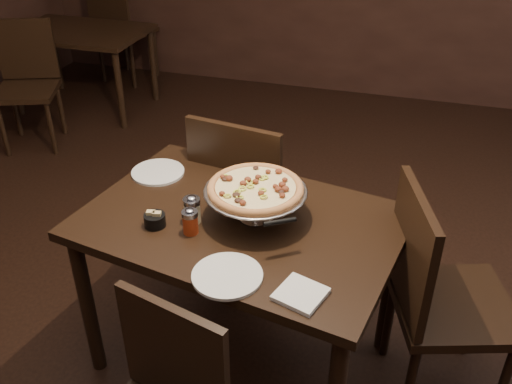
# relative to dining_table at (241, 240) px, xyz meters

# --- Properties ---
(room) EXTENTS (6.04, 7.04, 2.84)m
(room) POSITION_rel_dining_table_xyz_m (0.08, -0.09, 0.73)
(room) COLOR black
(room) RESTS_ON ground
(dining_table) EXTENTS (1.38, 1.05, 0.78)m
(dining_table) POSITION_rel_dining_table_xyz_m (0.00, 0.00, 0.00)
(dining_table) COLOR black
(dining_table) RESTS_ON ground
(background_table) EXTENTS (1.11, 0.74, 0.69)m
(background_table) POSITION_rel_dining_table_xyz_m (-2.19, 2.39, -0.07)
(background_table) COLOR black
(background_table) RESTS_ON ground
(pizza_stand) EXTENTS (0.41, 0.41, 0.17)m
(pizza_stand) POSITION_rel_dining_table_xyz_m (0.05, 0.03, 0.24)
(pizza_stand) COLOR #B3B2BA
(pizza_stand) RESTS_ON dining_table
(parmesan_shaker) EXTENTS (0.07, 0.07, 0.12)m
(parmesan_shaker) POSITION_rel_dining_table_xyz_m (-0.18, -0.07, 0.16)
(parmesan_shaker) COLOR #F9F4C2
(parmesan_shaker) RESTS_ON dining_table
(pepper_flake_shaker) EXTENTS (0.06, 0.06, 0.11)m
(pepper_flake_shaker) POSITION_rel_dining_table_xyz_m (-0.16, -0.14, 0.15)
(pepper_flake_shaker) COLOR maroon
(pepper_flake_shaker) RESTS_ON dining_table
(packet_caddy) EXTENTS (0.08, 0.08, 0.07)m
(packet_caddy) POSITION_rel_dining_table_xyz_m (-0.31, -0.13, 0.13)
(packet_caddy) COLOR black
(packet_caddy) RESTS_ON dining_table
(napkin_stack) EXTENTS (0.19, 0.19, 0.02)m
(napkin_stack) POSITION_rel_dining_table_xyz_m (0.33, -0.37, 0.11)
(napkin_stack) COLOR silver
(napkin_stack) RESTS_ON dining_table
(plate_left) EXTENTS (0.24, 0.24, 0.01)m
(plate_left) POSITION_rel_dining_table_xyz_m (-0.47, 0.24, 0.11)
(plate_left) COLOR silver
(plate_left) RESTS_ON dining_table
(plate_near) EXTENTS (0.25, 0.25, 0.01)m
(plate_near) POSITION_rel_dining_table_xyz_m (0.06, -0.35, 0.11)
(plate_near) COLOR silver
(plate_near) RESTS_ON dining_table
(serving_spatula) EXTENTS (0.15, 0.15, 0.02)m
(serving_spatula) POSITION_rel_dining_table_xyz_m (0.20, -0.16, 0.23)
(serving_spatula) COLOR #B3B2BA
(serving_spatula) RESTS_ON pizza_stand
(chair_far) EXTENTS (0.53, 0.53, 1.00)m
(chair_far) POSITION_rel_dining_table_xyz_m (-0.13, 0.50, -0.13)
(chair_far) COLOR black
(chair_far) RESTS_ON ground
(chair_side) EXTENTS (0.58, 0.58, 0.99)m
(chair_side) POSITION_rel_dining_table_xyz_m (0.79, 0.05, -0.13)
(chair_side) COLOR black
(chair_side) RESTS_ON ground
(bg_chair_far) EXTENTS (0.54, 0.54, 0.99)m
(bg_chair_far) POSITION_rel_dining_table_xyz_m (-2.17, 3.05, -0.14)
(bg_chair_far) COLOR black
(bg_chair_far) RESTS_ON ground
(bg_chair_near) EXTENTS (0.56, 0.56, 0.93)m
(bg_chair_near) POSITION_rel_dining_table_xyz_m (-2.23, 1.68, -0.17)
(bg_chair_near) COLOR black
(bg_chair_near) RESTS_ON ground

